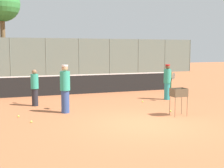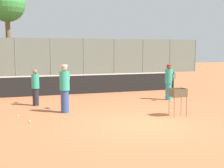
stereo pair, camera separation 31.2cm
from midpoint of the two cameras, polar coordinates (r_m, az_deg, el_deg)
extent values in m
plane|color=#B7663D|center=(10.27, 5.49, -7.35)|extent=(80.00, 80.00, 0.00)
cylinder|color=#26592D|center=(19.29, 10.23, 0.62)|extent=(0.10, 0.10, 1.07)
cube|color=black|center=(17.14, -5.68, -0.12)|extent=(10.96, 0.01, 1.01)
cube|color=white|center=(17.09, -5.70, 1.67)|extent=(10.96, 0.02, 0.06)
cylinder|color=slate|center=(29.40, -18.39, 4.68)|extent=(0.08, 0.08, 3.47)
cylinder|color=slate|center=(29.71, -12.26, 4.87)|extent=(0.08, 0.08, 3.47)
cylinder|color=slate|center=(30.34, -6.32, 5.01)|extent=(0.08, 0.08, 3.47)
cylinder|color=slate|center=(31.29, -0.68, 5.08)|extent=(0.08, 0.08, 3.47)
cylinder|color=slate|center=(32.51, 4.58, 5.11)|extent=(0.08, 0.08, 3.47)
cylinder|color=slate|center=(33.99, 9.43, 5.10)|extent=(0.08, 0.08, 3.47)
cylinder|color=slate|center=(35.68, 13.84, 5.06)|extent=(0.08, 0.08, 3.47)
cube|color=slate|center=(29.71, -12.26, 4.87)|extent=(31.65, 0.01, 3.47)
cylinder|color=brown|center=(31.58, -19.54, 6.75)|extent=(0.45, 0.45, 5.69)
sphere|color=#388E42|center=(31.87, -19.80, 13.71)|extent=(3.39, 3.39, 3.39)
cylinder|color=#26262D|center=(13.85, -14.53, -2.37)|extent=(0.26, 0.26, 0.75)
cylinder|color=teal|center=(13.77, -14.61, 0.45)|extent=(0.33, 0.33, 0.62)
sphere|color=#8C6647|center=(13.73, -14.66, 2.16)|extent=(0.20, 0.20, 0.20)
cylinder|color=black|center=(14.12, -14.94, -0.06)|extent=(0.05, 0.15, 0.27)
ellipsoid|color=silver|center=(14.26, -15.13, 0.89)|extent=(0.09, 0.40, 0.43)
cylinder|color=#334C8C|center=(12.10, -9.27, -3.20)|extent=(0.31, 0.31, 0.87)
cylinder|color=teal|center=(11.99, -9.34, 0.56)|extent=(0.38, 0.38, 0.73)
sphere|color=tan|center=(11.96, -9.38, 2.85)|extent=(0.24, 0.24, 0.24)
cylinder|color=white|center=(11.95, -9.39, 3.33)|extent=(0.25, 0.25, 0.06)
cylinder|color=black|center=(12.37, -8.84, -0.10)|extent=(0.09, 0.14, 0.27)
ellipsoid|color=silver|center=(12.52, -8.63, 0.99)|extent=(0.21, 0.37, 0.43)
cylinder|color=teal|center=(15.31, 9.47, -1.33)|extent=(0.29, 0.29, 0.81)
cylinder|color=teal|center=(15.23, 9.52, 1.43)|extent=(0.35, 0.35, 0.67)
sphere|color=brown|center=(15.20, 9.55, 3.10)|extent=(0.22, 0.22, 0.22)
cylinder|color=red|center=(15.20, 9.56, 3.45)|extent=(0.23, 0.23, 0.05)
cylinder|color=black|center=(14.95, 10.22, 0.68)|extent=(0.03, 0.15, 0.27)
ellipsoid|color=silver|center=(14.78, 10.60, 1.46)|extent=(0.04, 0.40, 0.43)
cylinder|color=brown|center=(11.37, 10.69, -4.23)|extent=(0.02, 0.02, 0.72)
cylinder|color=brown|center=(11.64, 12.83, -4.03)|extent=(0.02, 0.02, 0.72)
cylinder|color=brown|center=(11.67, 9.76, -3.94)|extent=(0.02, 0.02, 0.72)
cylinder|color=brown|center=(11.93, 11.88, -3.76)|extent=(0.02, 0.02, 0.72)
cube|color=brown|center=(11.59, 11.33, -2.21)|extent=(0.55, 0.40, 0.01)
cube|color=brown|center=(11.40, 11.88, -1.63)|extent=(0.55, 0.01, 0.30)
cube|color=brown|center=(11.74, 10.83, -1.38)|extent=(0.55, 0.01, 0.30)
cube|color=brown|center=(11.43, 10.18, -1.58)|extent=(0.01, 0.40, 0.30)
cube|color=brown|center=(11.72, 12.49, -1.43)|extent=(0.01, 0.40, 0.30)
sphere|color=#D1E54C|center=(11.37, 10.91, -1.90)|extent=(0.07, 0.07, 0.07)
sphere|color=#D1E54C|center=(11.49, 10.64, -1.80)|extent=(0.07, 0.07, 0.07)
sphere|color=#D1E54C|center=(11.52, 11.15, -1.79)|extent=(0.07, 0.07, 0.07)
sphere|color=#D1E54C|center=(11.45, 10.77, -2.10)|extent=(0.07, 0.07, 0.07)
sphere|color=#D1E54C|center=(11.70, 11.96, -1.69)|extent=(0.07, 0.07, 0.07)
sphere|color=#D1E54C|center=(11.55, 12.42, -1.80)|extent=(0.07, 0.07, 0.07)
sphere|color=#D1E54C|center=(11.52, 10.94, -1.79)|extent=(0.07, 0.07, 0.07)
sphere|color=#D1E54C|center=(11.59, 11.40, -1.75)|extent=(0.07, 0.07, 0.07)
sphere|color=#D1E54C|center=(11.59, 12.65, -2.04)|extent=(0.07, 0.07, 0.07)
sphere|color=#D1E54C|center=(11.41, 10.56, -1.86)|extent=(0.07, 0.07, 0.07)
sphere|color=#D1E54C|center=(10.80, -15.35, -6.67)|extent=(0.07, 0.07, 0.07)
sphere|color=#D1E54C|center=(11.80, -17.46, -5.65)|extent=(0.07, 0.07, 0.07)
sphere|color=#D1E54C|center=(12.36, 9.95, -4.91)|extent=(0.07, 0.07, 0.07)
sphere|color=#D1E54C|center=(14.44, 4.98, -3.21)|extent=(0.07, 0.07, 0.07)
cube|color=#232328|center=(31.93, -16.04, 2.55)|extent=(4.20, 1.70, 0.90)
cube|color=#33383D|center=(31.87, -16.44, 3.97)|extent=(2.20, 1.50, 0.70)
camera|label=1|loc=(0.16, -90.69, -0.08)|focal=50.00mm
camera|label=2|loc=(0.16, 89.31, 0.08)|focal=50.00mm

